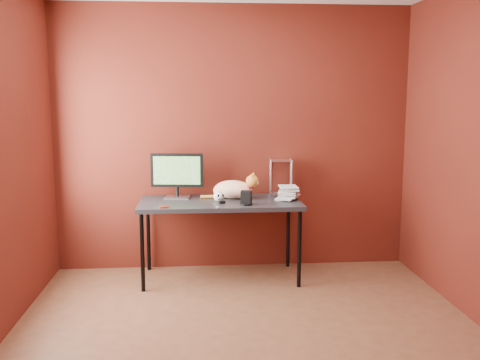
{
  "coord_description": "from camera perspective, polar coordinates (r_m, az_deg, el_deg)",
  "views": [
    {
      "loc": [
        -0.36,
        -3.53,
        1.71
      ],
      "look_at": [
        0.02,
        1.15,
        0.98
      ],
      "focal_mm": 40.0,
      "sensor_mm": 36.0,
      "label": 1
    }
  ],
  "objects": [
    {
      "name": "pocket_knife",
      "position": [
        4.72,
        -8.1,
        -2.89
      ],
      "size": [
        0.08,
        0.05,
        0.02
      ],
      "primitive_type": "cube",
      "rotation": [
        0.0,
        0.0,
        0.34
      ],
      "color": "#A71F0C",
      "rests_on": "desk"
    },
    {
      "name": "black_gadget",
      "position": [
        4.86,
        -1.91,
        -2.39
      ],
      "size": [
        0.06,
        0.05,
        0.03
      ],
      "primitive_type": "cube",
      "rotation": [
        0.0,
        0.0,
        0.34
      ],
      "color": "black",
      "rests_on": "desk"
    },
    {
      "name": "monitor",
      "position": [
        5.11,
        -6.74,
        0.7
      ],
      "size": [
        0.5,
        0.19,
        0.43
      ],
      "rotation": [
        0.0,
        0.0,
        -0.12
      ],
      "color": "#BCBCC1",
      "rests_on": "desk"
    },
    {
      "name": "skull_mug",
      "position": [
        4.94,
        -2.25,
        -1.76
      ],
      "size": [
        0.1,
        0.11,
        0.1
      ],
      "rotation": [
        0.0,
        0.0,
        0.3
      ],
      "color": "white",
      "rests_on": "desk"
    },
    {
      "name": "room",
      "position": [
        3.56,
        1.17,
        4.59
      ],
      "size": [
        3.52,
        3.52,
        2.61
      ],
      "color": "brown",
      "rests_on": "ground"
    },
    {
      "name": "washer",
      "position": [
        4.71,
        -2.3,
        -2.89
      ],
      "size": [
        0.04,
        0.04,
        0.0
      ],
      "primitive_type": "cylinder",
      "color": "#BCBCC1",
      "rests_on": "desk"
    },
    {
      "name": "cat",
      "position": [
        5.09,
        -0.69,
        -0.99
      ],
      "size": [
        0.55,
        0.31,
        0.26
      ],
      "rotation": [
        0.0,
        0.0,
        -0.35
      ],
      "color": "orange",
      "rests_on": "desk"
    },
    {
      "name": "book_stack",
      "position": [
        5.03,
        4.3,
        5.63
      ],
      "size": [
        0.26,
        0.28,
        1.36
      ],
      "rotation": [
        0.0,
        0.0,
        -0.32
      ],
      "color": "beige",
      "rests_on": "desk"
    },
    {
      "name": "desk",
      "position": [
        5.01,
        -2.14,
        -2.79
      ],
      "size": [
        1.5,
        0.7,
        0.75
      ],
      "color": "black",
      "rests_on": "ground"
    },
    {
      "name": "wire_rack",
      "position": [
        5.3,
        4.37,
        0.31
      ],
      "size": [
        0.22,
        0.19,
        0.35
      ],
      "rotation": [
        0.0,
        0.0,
        -0.1
      ],
      "color": "#BCBCC1",
      "rests_on": "desk"
    },
    {
      "name": "speaker",
      "position": [
        4.79,
        0.66,
        -1.97
      ],
      "size": [
        0.11,
        0.11,
        0.13
      ],
      "rotation": [
        0.0,
        0.0,
        -0.26
      ],
      "color": "black",
      "rests_on": "desk"
    }
  ]
}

